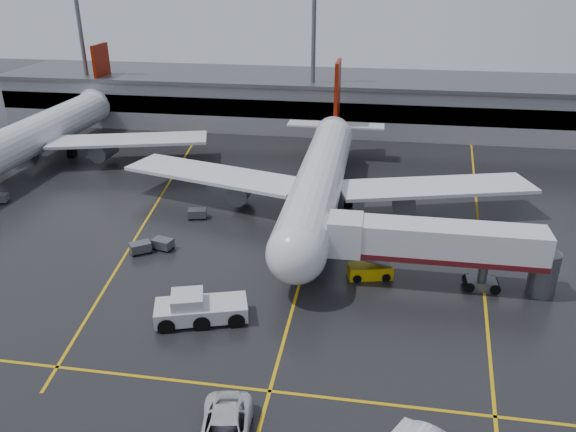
# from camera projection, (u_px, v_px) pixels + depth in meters

# --- Properties ---
(ground) EXTENTS (220.00, 220.00, 0.00)m
(ground) POSITION_uv_depth(u_px,v_px,m) (310.00, 245.00, 57.76)
(ground) COLOR black
(ground) RESTS_ON ground
(apron_line_centre) EXTENTS (0.25, 90.00, 0.02)m
(apron_line_centre) POSITION_uv_depth(u_px,v_px,m) (310.00, 245.00, 57.75)
(apron_line_centre) COLOR gold
(apron_line_centre) RESTS_ON ground
(apron_line_stop) EXTENTS (60.00, 0.25, 0.02)m
(apron_line_stop) POSITION_uv_depth(u_px,v_px,m) (270.00, 391.00, 37.93)
(apron_line_stop) COLOR gold
(apron_line_stop) RESTS_ON ground
(apron_line_left) EXTENTS (9.99, 69.35, 0.02)m
(apron_line_left) POSITION_uv_depth(u_px,v_px,m) (160.00, 197.00, 69.69)
(apron_line_left) COLOR gold
(apron_line_left) RESTS_ON ground
(apron_line_right) EXTENTS (7.57, 69.64, 0.02)m
(apron_line_right) POSITION_uv_depth(u_px,v_px,m) (478.00, 217.00, 64.12)
(apron_line_right) COLOR gold
(apron_line_right) RESTS_ON ground
(terminal) EXTENTS (122.00, 19.00, 8.60)m
(terminal) POSITION_uv_depth(u_px,v_px,m) (345.00, 101.00, 99.17)
(terminal) COLOR gray
(terminal) RESTS_ON ground
(light_mast_left) EXTENTS (3.00, 1.20, 25.45)m
(light_mast_left) POSITION_uv_depth(u_px,v_px,m) (82.00, 40.00, 96.28)
(light_mast_left) COLOR #595B60
(light_mast_left) RESTS_ON ground
(light_mast_mid) EXTENTS (3.00, 1.20, 25.45)m
(light_mast_mid) POSITION_uv_depth(u_px,v_px,m) (313.00, 45.00, 90.42)
(light_mast_mid) COLOR #595B60
(light_mast_mid) RESTS_ON ground
(main_airliner) EXTENTS (48.80, 45.60, 14.10)m
(main_airliner) POSITION_uv_depth(u_px,v_px,m) (321.00, 175.00, 64.78)
(main_airliner) COLOR silver
(main_airliner) RESTS_ON ground
(second_airliner) EXTENTS (48.80, 45.60, 14.10)m
(second_airliner) POSITION_uv_depth(u_px,v_px,m) (43.00, 131.00, 81.74)
(second_airliner) COLOR silver
(second_airliner) RESTS_ON ground
(jet_bridge) EXTENTS (19.90, 3.40, 6.05)m
(jet_bridge) POSITION_uv_depth(u_px,v_px,m) (437.00, 246.00, 49.01)
(jet_bridge) COLOR silver
(jet_bridge) RESTS_ON ground
(pushback_tractor) EXTENTS (7.87, 5.02, 2.62)m
(pushback_tractor) POSITION_uv_depth(u_px,v_px,m) (199.00, 309.00, 45.12)
(pushback_tractor) COLOR #BDBDBF
(pushback_tractor) RESTS_ON ground
(belt_loader) EXTENTS (4.29, 2.66, 2.53)m
(belt_loader) POSITION_uv_depth(u_px,v_px,m) (370.00, 271.00, 51.59)
(belt_loader) COLOR #D9AF08
(belt_loader) RESTS_ON ground
(baggage_cart_a) EXTENTS (2.26, 1.76, 1.12)m
(baggage_cart_a) POSITION_uv_depth(u_px,v_px,m) (163.00, 243.00, 56.67)
(baggage_cart_a) COLOR #595B60
(baggage_cart_a) RESTS_ON ground
(baggage_cart_b) EXTENTS (2.38, 2.22, 1.12)m
(baggage_cart_b) POSITION_uv_depth(u_px,v_px,m) (140.00, 247.00, 55.94)
(baggage_cart_b) COLOR #595B60
(baggage_cart_b) RESTS_ON ground
(baggage_cart_c) EXTENTS (2.24, 1.72, 1.12)m
(baggage_cart_c) POSITION_uv_depth(u_px,v_px,m) (197.00, 213.00, 63.57)
(baggage_cart_c) COLOR #595B60
(baggage_cart_c) RESTS_ON ground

